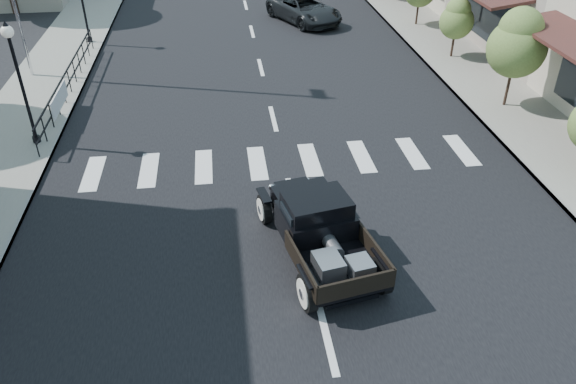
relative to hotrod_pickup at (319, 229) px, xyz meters
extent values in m
plane|color=black|center=(-0.28, 0.48, -0.77)|extent=(120.00, 120.00, 0.00)
cube|color=black|center=(-0.28, 15.48, -0.76)|extent=(14.00, 80.00, 0.02)
cube|color=gray|center=(-8.78, 15.48, -0.69)|extent=(3.00, 80.00, 0.15)
cube|color=gray|center=(8.22, 15.48, -0.69)|extent=(3.00, 80.00, 0.15)
imported|color=black|center=(2.53, 18.82, -0.12)|extent=(3.94, 5.17, 1.30)
camera|label=1|loc=(-2.02, -10.11, 7.68)|focal=35.00mm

